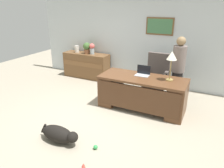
# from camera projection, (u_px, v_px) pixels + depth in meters

# --- Properties ---
(ground_plane) EXTENTS (12.00, 12.00, 0.00)m
(ground_plane) POSITION_uv_depth(u_px,v_px,m) (98.00, 119.00, 4.65)
(ground_plane) COLOR #9E937F
(back_wall) EXTENTS (7.00, 0.16, 2.70)m
(back_wall) POSITION_uv_depth(u_px,v_px,m) (140.00, 39.00, 6.32)
(back_wall) COLOR silver
(back_wall) RESTS_ON ground_plane
(desk) EXTENTS (1.99, 0.82, 0.78)m
(desk) POSITION_uv_depth(u_px,v_px,m) (142.00, 92.00, 4.93)
(desk) COLOR brown
(desk) RESTS_ON ground_plane
(credenza) EXTENTS (1.56, 0.50, 0.82)m
(credenza) POSITION_uv_depth(u_px,v_px,m) (86.00, 65.00, 7.09)
(credenza) COLOR brown
(credenza) RESTS_ON ground_plane
(armchair) EXTENTS (0.60, 0.59, 1.13)m
(armchair) POSITION_uv_depth(u_px,v_px,m) (156.00, 77.00, 5.74)
(armchair) COLOR #564C47
(armchair) RESTS_ON ground_plane
(person_standing) EXTENTS (0.32, 0.32, 1.65)m
(person_standing) POSITION_uv_depth(u_px,v_px,m) (178.00, 69.00, 5.20)
(person_standing) COLOR #262323
(person_standing) RESTS_ON ground_plane
(dog_lying) EXTENTS (0.85, 0.31, 0.30)m
(dog_lying) POSITION_uv_depth(u_px,v_px,m) (59.00, 134.00, 3.83)
(dog_lying) COLOR black
(dog_lying) RESTS_ON ground_plane
(laptop) EXTENTS (0.32, 0.22, 0.23)m
(laptop) POSITION_uv_depth(u_px,v_px,m) (143.00, 73.00, 4.97)
(laptop) COLOR #B2B5BA
(laptop) RESTS_ON desk
(desk_lamp) EXTENTS (0.22, 0.22, 0.65)m
(desk_lamp) POSITION_uv_depth(u_px,v_px,m) (172.00, 57.00, 4.47)
(desk_lamp) COLOR #9E8447
(desk_lamp) RESTS_ON desk
(vase_with_flowers) EXTENTS (0.17, 0.17, 0.35)m
(vase_with_flowers) POSITION_uv_depth(u_px,v_px,m) (92.00, 48.00, 6.77)
(vase_with_flowers) COLOR #A2B4BE
(vase_with_flowers) RESTS_ON credenza
(vase_empty) EXTENTS (0.14, 0.14, 0.22)m
(vase_empty) POSITION_uv_depth(u_px,v_px,m) (77.00, 49.00, 7.05)
(vase_empty) COLOR silver
(vase_empty) RESTS_ON credenza
(potted_plant) EXTENTS (0.24, 0.24, 0.36)m
(potted_plant) POSITION_uv_depth(u_px,v_px,m) (87.00, 47.00, 6.85)
(potted_plant) COLOR brown
(potted_plant) RESTS_ON credenza
(dog_toy_ball) EXTENTS (0.08, 0.08, 0.08)m
(dog_toy_ball) POSITION_uv_depth(u_px,v_px,m) (96.00, 147.00, 3.67)
(dog_toy_ball) COLOR green
(dog_toy_ball) RESTS_ON ground_plane
(dog_toy_bone) EXTENTS (0.16, 0.18, 0.05)m
(dog_toy_bone) POSITION_uv_depth(u_px,v_px,m) (84.00, 168.00, 3.22)
(dog_toy_bone) COLOR #E53F33
(dog_toy_bone) RESTS_ON ground_plane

